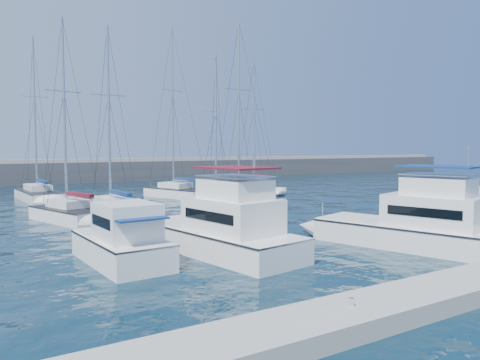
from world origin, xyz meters
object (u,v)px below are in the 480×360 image
motor_yacht_stbd_inner (419,226)px  motor_yacht_port_outer (123,243)px  sailboat_mid_c (217,206)px  sailboat_back_a (39,195)px  sailboat_mid_a (72,214)px  sailboat_mid_d (244,200)px  sailboat_mid_b (114,211)px  sailboat_back_b (178,192)px  motor_yacht_port_inner (223,231)px  sailboat_back_c (256,188)px

motor_yacht_stbd_inner → motor_yacht_port_outer: bearing=144.8°
sailboat_mid_c → motor_yacht_port_outer: bearing=-114.3°
sailboat_back_a → sailboat_mid_a: bearing=-94.0°
sailboat_mid_a → sailboat_mid_d: (15.01, 0.99, 0.01)m
motor_yacht_stbd_inner → sailboat_mid_b: 21.16m
motor_yacht_stbd_inner → sailboat_mid_a: size_ratio=0.70×
motor_yacht_stbd_inner → sailboat_back_b: size_ratio=0.57×
motor_yacht_port_inner → sailboat_mid_b: 14.29m
motor_yacht_port_inner → sailboat_back_c: bearing=44.0°
motor_yacht_port_outer → motor_yacht_port_inner: 4.82m
motor_yacht_port_outer → sailboat_back_c: bearing=43.0°
motor_yacht_port_outer → sailboat_back_c: sailboat_back_c is taller
sailboat_mid_d → sailboat_back_c: bearing=46.8°
motor_yacht_port_outer → sailboat_back_a: 29.10m
motor_yacht_port_outer → sailboat_back_a: sailboat_back_a is taller
sailboat_mid_d → sailboat_back_a: size_ratio=1.01×
sailboat_mid_a → sailboat_mid_b: sailboat_mid_a is taller
motor_yacht_port_outer → sailboat_back_b: (13.80, 24.41, -0.38)m
motor_yacht_stbd_inner → sailboat_back_a: bearing=94.7°
sailboat_mid_a → sailboat_back_b: 16.81m
motor_yacht_stbd_inner → sailboat_back_b: bearing=74.2°
sailboat_mid_c → sailboat_mid_b: bearing=-172.6°
motor_yacht_port_outer → sailboat_mid_c: bearing=43.2°
sailboat_mid_d → sailboat_back_a: sailboat_mid_d is taller
sailboat_mid_b → sailboat_mid_d: 12.07m
sailboat_mid_b → sailboat_mid_d: (12.02, 1.12, 0.03)m
sailboat_mid_a → sailboat_mid_c: size_ratio=1.13×
sailboat_mid_a → sailboat_mid_d: sailboat_mid_d is taller
motor_yacht_stbd_inner → sailboat_back_b: sailboat_back_b is taller
sailboat_back_a → sailboat_back_b: (12.78, -4.67, 0.04)m
sailboat_mid_c → sailboat_back_b: sailboat_back_b is taller
sailboat_mid_c → sailboat_back_a: sailboat_back_a is taller
motor_yacht_port_outer → sailboat_back_b: size_ratio=0.35×
motor_yacht_port_inner → sailboat_mid_a: bearing=96.7°
sailboat_back_b → sailboat_back_c: size_ratio=1.16×
sailboat_mid_c → motor_yacht_stbd_inner: bearing=-61.9°
motor_yacht_port_inner → sailboat_mid_b: bearing=85.2°
motor_yacht_port_outer → sailboat_mid_c: 16.63m
sailboat_back_a → motor_yacht_port_inner: bearing=-85.8°
sailboat_mid_d → sailboat_back_c: (7.94, 9.72, -0.02)m
motor_yacht_port_outer → sailboat_mid_c: size_ratio=0.48×
motor_yacht_port_outer → sailboat_back_a: (1.02, 29.08, -0.41)m
motor_yacht_stbd_inner → sailboat_back_c: sailboat_back_c is taller
sailboat_back_a → motor_yacht_port_outer: bearing=-95.0°
sailboat_mid_b → sailboat_back_b: size_ratio=0.81×
sailboat_mid_b → sailboat_back_c: size_ratio=0.94×
sailboat_mid_d → sailboat_back_b: size_ratio=0.93×
sailboat_mid_a → sailboat_mid_d: 15.05m
sailboat_mid_c → sailboat_mid_d: 5.10m
sailboat_mid_b → sailboat_back_b: (10.03, 10.75, 0.05)m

